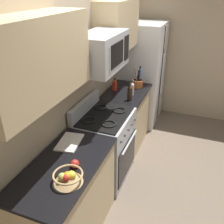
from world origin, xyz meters
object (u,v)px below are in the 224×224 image
range_oven (105,146)px  refrigerator (142,74)px  microwave (101,51)px  bottle_hot_sauce (115,85)px  cutting_board (70,142)px  utensil_crock (138,83)px  apple_loose (75,164)px  fruit_basket (68,177)px  bottle_soy (130,92)px  bottle_vinegar (132,88)px

range_oven → refrigerator: bearing=-0.6°
microwave → bottle_hot_sauce: microwave is taller
refrigerator → range_oven: bearing=179.4°
cutting_board → utensil_crock: bearing=-7.5°
microwave → apple_loose: bearing=-171.8°
microwave → cutting_board: 1.03m
apple_loose → bottle_hot_sauce: (1.81, 0.29, 0.05)m
cutting_board → fruit_basket: bearing=-151.5°
fruit_basket → bottle_soy: 1.74m
apple_loose → refrigerator: bearing=2.0°
range_oven → microwave: 1.24m
range_oven → bottle_soy: (0.59, -0.14, 0.55)m
bottle_vinegar → apple_loose: bearing=-180.0°
fruit_basket → bottle_vinegar: 1.92m
apple_loose → cutting_board: bearing=36.5°
utensil_crock → range_oven: bearing=174.4°
refrigerator → bottle_hot_sauce: refrigerator is taller
bottle_hot_sauce → bottle_vinegar: bearing=-104.0°
microwave → utensil_crock: bearing=-6.9°
fruit_basket → range_oven: bearing=7.5°
fruit_basket → cutting_board: bearing=28.5°
fruit_basket → bottle_hot_sauce: (2.00, 0.33, 0.04)m
bottle_vinegar → bottle_soy: (-0.18, -0.03, 0.01)m
refrigerator → apple_loose: 2.73m
range_oven → microwave: (-0.00, 0.03, 1.24)m
refrigerator → bottle_hot_sauce: bearing=167.9°
apple_loose → fruit_basket: bearing=-168.5°
range_oven → cutting_board: range_oven is taller
refrigerator → cutting_board: 2.41m
fruit_basket → cutting_board: (0.51, 0.27, -0.04)m
fruit_basket → refrigerator: bearing=2.6°
bottle_soy → fruit_basket: bearing=-179.6°
cutting_board → bottle_vinegar: 1.44m
apple_loose → range_oven: bearing=6.7°
utensil_crock → bottle_hot_sauce: (-0.26, 0.29, 0.02)m
bottle_vinegar → bottle_soy: 0.18m
utensil_crock → bottle_soy: size_ratio=1.32×
fruit_basket → apple_loose: size_ratio=3.21×
bottle_soy → bottle_hot_sauce: (0.25, 0.32, -0.03)m
microwave → fruit_basket: size_ratio=2.95×
range_oven → refrigerator: 1.81m
bottle_soy → bottle_hot_sauce: bearing=51.5°
microwave → bottle_soy: (0.59, -0.17, -0.69)m
microwave → utensil_crock: (1.10, -0.13, -0.73)m
refrigerator → fruit_basket: bearing=-177.4°
cutting_board → bottle_soy: bottle_soy is taller
range_oven → utensil_crock: utensil_crock is taller
utensil_crock → microwave: bearing=173.1°
microwave → bottle_soy: microwave is taller
cutting_board → refrigerator: bearing=-3.3°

